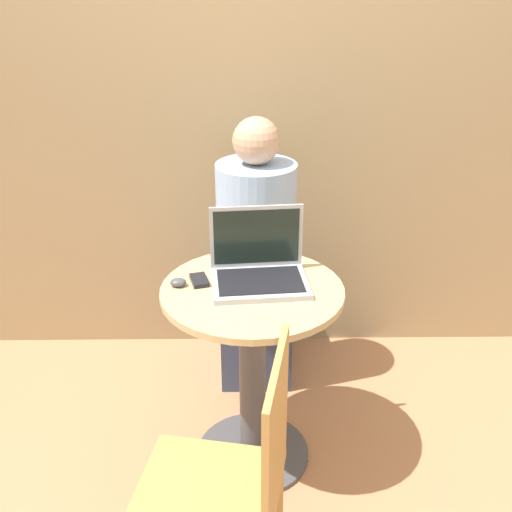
# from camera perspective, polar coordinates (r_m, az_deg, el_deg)

# --- Properties ---
(ground_plane) EXTENTS (12.00, 12.00, 0.00)m
(ground_plane) POSITION_cam_1_polar(r_m,az_deg,el_deg) (2.55, -0.31, -18.35)
(ground_plane) COLOR tan
(back_wall) EXTENTS (7.00, 0.05, 2.60)m
(back_wall) POSITION_cam_1_polar(r_m,az_deg,el_deg) (2.74, -0.53, 15.76)
(back_wall) COLOR tan
(back_wall) RESTS_ON ground_plane
(round_table) EXTENTS (0.64, 0.64, 0.77)m
(round_table) POSITION_cam_1_polar(r_m,az_deg,el_deg) (2.24, -0.34, -9.27)
(round_table) COLOR #4C4C51
(round_table) RESTS_ON ground_plane
(laptop) EXTENTS (0.36, 0.28, 0.25)m
(laptop) POSITION_cam_1_polar(r_m,az_deg,el_deg) (2.11, 0.27, -1.08)
(laptop) COLOR #B7B7BC
(laptop) RESTS_ON round_table
(cell_phone) EXTENTS (0.08, 0.11, 0.02)m
(cell_phone) POSITION_cam_1_polar(r_m,az_deg,el_deg) (2.13, -5.43, -2.31)
(cell_phone) COLOR black
(cell_phone) RESTS_ON round_table
(computer_mouse) EXTENTS (0.06, 0.05, 0.03)m
(computer_mouse) POSITION_cam_1_polar(r_m,az_deg,el_deg) (2.11, -7.42, -2.50)
(computer_mouse) COLOR #4C4C51
(computer_mouse) RESTS_ON round_table
(chair_empty) EXTENTS (0.47, 0.47, 0.91)m
(chair_empty) POSITION_cam_1_polar(r_m,az_deg,el_deg) (1.78, -2.33, -21.45)
(chair_empty) COLOR tan
(chair_empty) RESTS_ON ground_plane
(person_seated) EXTENTS (0.34, 0.52, 1.25)m
(person_seated) POSITION_cam_1_polar(r_m,az_deg,el_deg) (2.71, 0.00, -1.77)
(person_seated) COLOR #3D4766
(person_seated) RESTS_ON ground_plane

